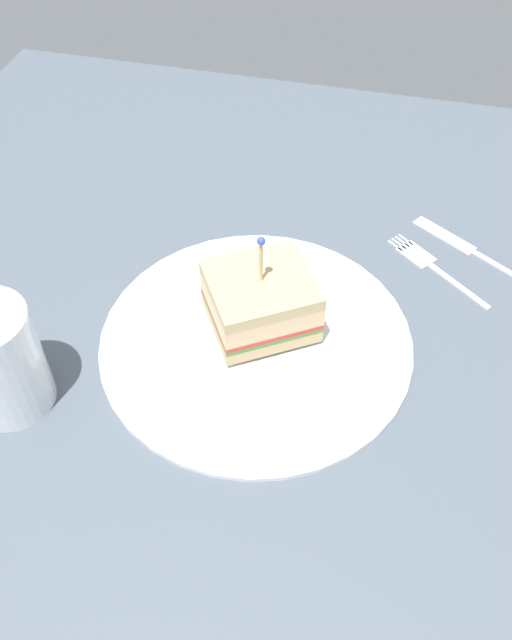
# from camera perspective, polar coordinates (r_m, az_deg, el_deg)

# --- Properties ---
(ground_plane) EXTENTS (0.90, 0.90, 0.02)m
(ground_plane) POSITION_cam_1_polar(r_m,az_deg,el_deg) (0.61, 0.00, -2.47)
(ground_plane) COLOR #4C5660
(plate) EXTENTS (0.28, 0.28, 0.01)m
(plate) POSITION_cam_1_polar(r_m,az_deg,el_deg) (0.60, 0.00, -1.58)
(plate) COLOR white
(plate) RESTS_ON ground_plane
(sandwich_half_center) EXTENTS (0.11, 0.12, 0.10)m
(sandwich_half_center) POSITION_cam_1_polar(r_m,az_deg,el_deg) (0.59, 0.13, 1.66)
(sandwich_half_center) COLOR tan
(sandwich_half_center) RESTS_ON plate
(drink_glass) EXTENTS (0.07, 0.07, 0.10)m
(drink_glass) POSITION_cam_1_polar(r_m,az_deg,el_deg) (0.57, -20.69, -3.58)
(drink_glass) COLOR beige
(drink_glass) RESTS_ON ground_plane
(fork) EXTENTS (0.09, 0.10, 0.00)m
(fork) POSITION_cam_1_polar(r_m,az_deg,el_deg) (0.69, 14.26, 4.70)
(fork) COLOR silver
(fork) RESTS_ON ground_plane
(knife) EXTENTS (0.08, 0.11, 0.00)m
(knife) POSITION_cam_1_polar(r_m,az_deg,el_deg) (0.72, 16.88, 6.13)
(knife) COLOR silver
(knife) RESTS_ON ground_plane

